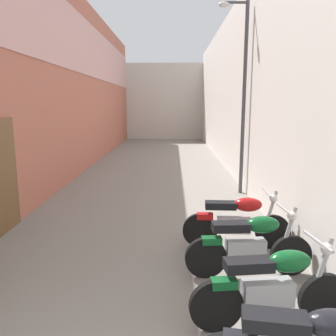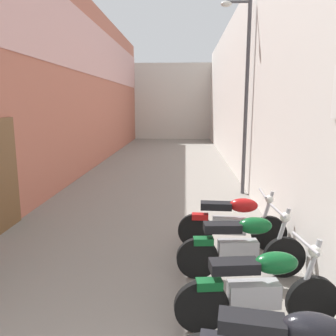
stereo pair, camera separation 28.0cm
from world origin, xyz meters
TOP-DOWN VIEW (x-y plane):
  - ground_plane at (0.00, 9.78)m, footprint 39.56×39.56m
  - building_left at (-2.85, 11.72)m, footprint 0.45×23.56m
  - building_right at (2.86, 11.77)m, footprint 0.45×23.56m
  - building_far_end at (0.00, 24.56)m, footprint 8.32×2.00m
  - motorcycle_second at (1.72, 2.74)m, footprint 1.85×0.58m
  - motorcycle_third at (1.72, 3.89)m, footprint 1.85×0.58m
  - motorcycle_fourth at (1.72, 4.90)m, footprint 1.85×0.58m
  - street_lamp at (2.43, 8.65)m, footprint 0.79×0.18m

SIDE VIEW (x-z plane):
  - ground_plane at x=0.00m, z-range 0.00..0.00m
  - motorcycle_second at x=1.72m, z-range -0.02..1.02m
  - motorcycle_third at x=1.72m, z-range -0.02..1.02m
  - motorcycle_fourth at x=1.72m, z-range -0.02..1.02m
  - building_far_end at x=0.00m, z-range 0.00..5.22m
  - building_right at x=2.86m, z-range 0.00..5.77m
  - street_lamp at x=2.43m, z-range 0.40..5.46m
  - building_left at x=-2.85m, z-range 0.03..6.32m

